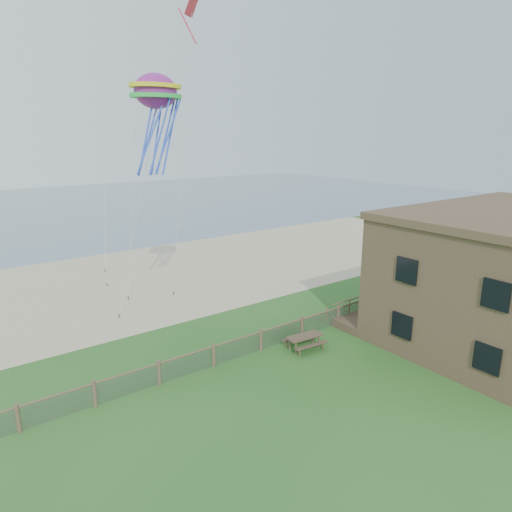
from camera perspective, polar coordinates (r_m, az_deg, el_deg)
name	(u,v)px	position (r m, az deg, el deg)	size (l,w,h in m)	color
ground	(342,400)	(21.67, 10.67, -17.22)	(160.00, 160.00, 0.00)	#24541D
sand_beach	(144,279)	(38.61, -13.86, -2.79)	(72.00, 20.00, 0.02)	tan
ocean	(31,210)	(80.24, -26.27, 5.13)	(160.00, 68.00, 0.02)	slate
chainlink_fence	(261,341)	(25.29, 0.62, -10.59)	(36.20, 0.20, 1.25)	brown
motel_deck	(419,302)	(33.74, 19.69, -5.39)	(15.00, 2.00, 0.50)	brown
picnic_table	(304,341)	(25.72, 6.08, -10.52)	(2.05, 1.55, 0.86)	brown
octopus_kite	(157,121)	(26.80, -12.23, 16.17)	(2.94, 2.08, 6.06)	red
kite_red	(192,15)	(29.59, -8.00, 27.63)	(1.20, 0.70, 2.24)	red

